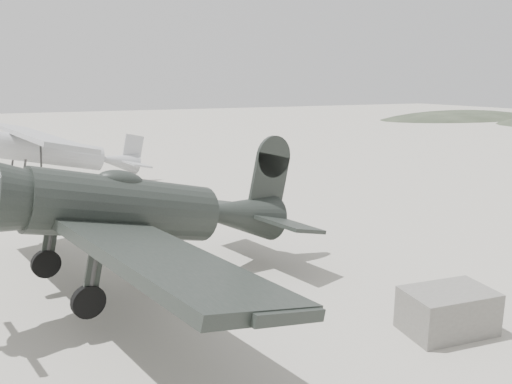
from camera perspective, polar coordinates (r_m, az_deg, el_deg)
ground at (r=14.60m, az=3.99°, el=-8.21°), size 160.00×160.00×0.00m
hill_northeast at (r=77.06m, az=22.36°, el=7.78°), size 32.00×16.00×5.20m
lowwing_monoplane at (r=12.39m, az=-13.07°, el=-2.01°), size 9.03×12.47×4.01m
highwing_monoplane at (r=25.68m, az=-22.66°, el=4.88°), size 8.77×12.28×3.47m
equipment_block at (r=11.48m, az=21.05°, el=-12.57°), size 1.95×1.35×0.92m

